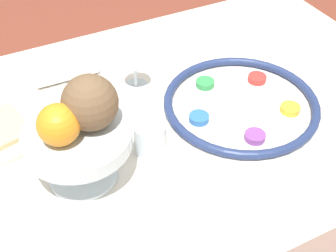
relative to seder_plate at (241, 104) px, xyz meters
The scene contains 8 objects.
dining_table 0.44m from the seder_plate, 13.94° to the right, with size 1.41×0.81×0.71m.
seder_plate is the anchor object (origin of this frame).
wine_glass 0.27m from the seder_plate, 46.20° to the right, with size 0.07×0.07×0.13m.
fruit_stand 0.39m from the seder_plate, ahead, with size 0.20×0.20×0.12m.
orange_fruit 0.44m from the seder_plate, ahead, with size 0.08×0.08×0.08m.
coconut 0.38m from the seder_plate, ahead, with size 0.10×0.10×0.10m.
napkin_roll 0.43m from the seder_plate, 42.52° to the right, with size 0.15×0.05×0.05m.
cup_near 0.23m from the seder_plate, ahead, with size 0.07×0.07×0.07m.
Camera 1 is at (0.28, 0.71, 1.39)m, focal length 50.00 mm.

